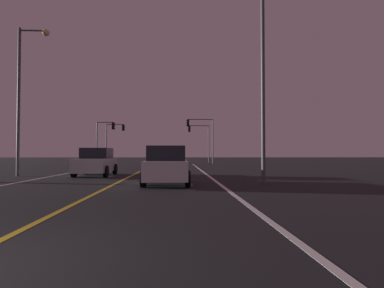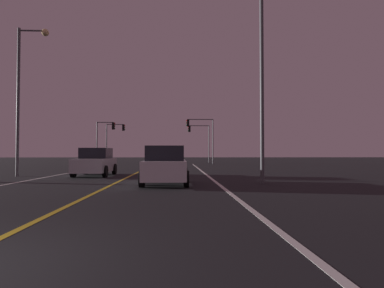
% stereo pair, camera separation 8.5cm
% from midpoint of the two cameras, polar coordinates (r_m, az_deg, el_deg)
% --- Properties ---
extents(lane_edge_right, '(0.16, 43.27, 0.01)m').
position_cam_midpoint_polar(lane_edge_right, '(19.49, 2.92, -5.65)').
color(lane_edge_right, silver).
rests_on(lane_edge_right, ground).
extents(lane_edge_left, '(0.16, 43.27, 0.01)m').
position_cam_midpoint_polar(lane_edge_left, '(20.83, -23.91, -5.26)').
color(lane_edge_left, silver).
rests_on(lane_edge_left, ground).
extents(lane_center_divider, '(0.16, 43.27, 0.01)m').
position_cam_midpoint_polar(lane_center_divider, '(19.61, -10.95, -5.60)').
color(lane_center_divider, gold).
rests_on(lane_center_divider, ground).
extents(car_oncoming, '(2.02, 4.30, 1.70)m').
position_cam_midpoint_polar(car_oncoming, '(20.99, -16.41, -3.06)').
color(car_oncoming, black).
rests_on(car_oncoming, ground).
extents(car_lead_same_lane, '(2.02, 4.30, 1.70)m').
position_cam_midpoint_polar(car_lead_same_lane, '(14.68, -4.59, -3.79)').
color(car_lead_same_lane, black).
rests_on(car_lead_same_lane, ground).
extents(traffic_light_near_right, '(3.47, 0.36, 5.70)m').
position_cam_midpoint_polar(traffic_light_near_right, '(41.68, 1.38, 2.35)').
color(traffic_light_near_right, '#4C4C51').
rests_on(traffic_light_near_right, ground).
extents(traffic_light_near_left, '(2.34, 0.36, 5.28)m').
position_cam_midpoint_polar(traffic_light_near_left, '(42.55, -14.84, 1.86)').
color(traffic_light_near_left, '#4C4C51').
rests_on(traffic_light_near_left, ground).
extents(traffic_light_far_right, '(3.11, 0.36, 5.36)m').
position_cam_midpoint_polar(traffic_light_far_right, '(47.15, 1.10, 1.59)').
color(traffic_light_far_right, '#4C4C51').
rests_on(traffic_light_far_right, ground).
extents(traffic_light_far_left, '(2.69, 0.36, 5.50)m').
position_cam_midpoint_polar(traffic_light_far_left, '(47.90, -13.24, 1.67)').
color(traffic_light_far_left, '#4C4C51').
rests_on(traffic_light_far_left, ground).
extents(street_lamp_right_near, '(2.20, 0.44, 8.94)m').
position_cam_midpoint_polar(street_lamp_right_near, '(15.77, 10.39, 13.89)').
color(street_lamp_right_near, '#4C4C51').
rests_on(street_lamp_right_near, ground).
extents(street_lamp_left_mid, '(1.87, 0.44, 8.96)m').
position_cam_midpoint_polar(street_lamp_left_mid, '(22.47, -27.08, 9.32)').
color(street_lamp_left_mid, '#4C4C51').
rests_on(street_lamp_left_mid, ground).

